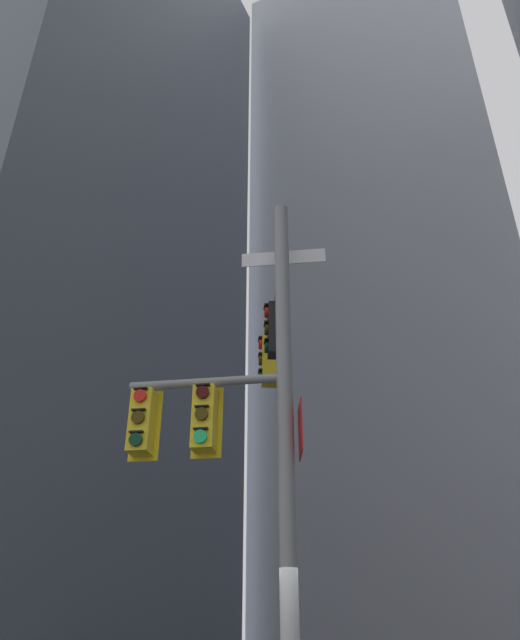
% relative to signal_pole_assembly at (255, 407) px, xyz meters
% --- Properties ---
extents(building_tower_left, '(16.46, 16.46, 42.84)m').
position_rel_signal_pole_assembly_xyz_m(building_tower_left, '(-16.78, 8.94, 16.48)').
color(building_tower_left, '#4C5460').
rests_on(building_tower_left, ground).
extents(building_mid_block, '(14.36, 14.36, 46.06)m').
position_rel_signal_pole_assembly_xyz_m(building_mid_block, '(-1.67, 25.29, 18.09)').
color(building_mid_block, '#9399A3').
rests_on(building_mid_block, ground).
extents(signal_pole_assembly, '(3.06, 3.02, 8.59)m').
position_rel_signal_pole_assembly_xyz_m(signal_pole_assembly, '(0.00, 0.00, 0.00)').
color(signal_pole_assembly, gray).
rests_on(signal_pole_assembly, ground).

